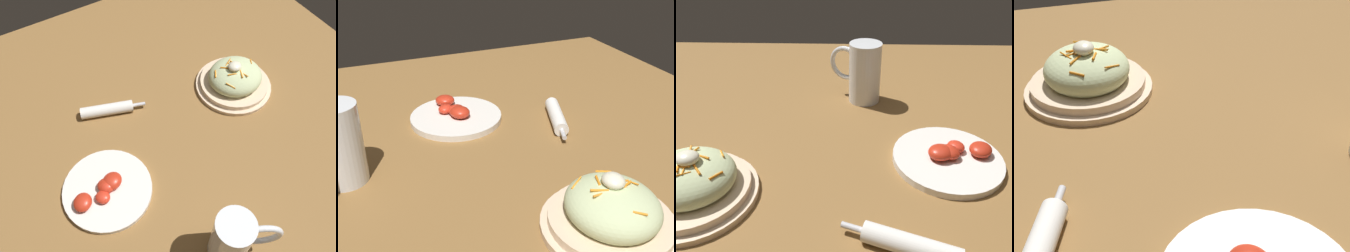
# 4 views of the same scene
# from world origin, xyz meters

# --- Properties ---
(ground_plane) EXTENTS (1.43, 1.43, 0.00)m
(ground_plane) POSITION_xyz_m (0.00, 0.00, 0.00)
(ground_plane) COLOR olive
(salad_plate) EXTENTS (0.22, 0.22, 0.10)m
(salad_plate) POSITION_xyz_m (0.26, 0.12, 0.03)
(salad_plate) COLOR beige
(salad_plate) RESTS_ON ground_plane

